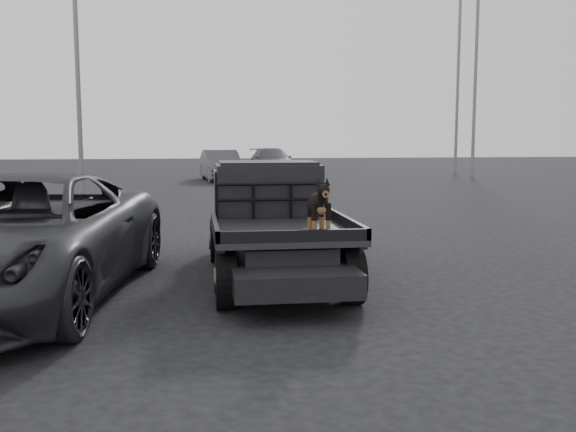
{
  "coord_description": "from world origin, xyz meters",
  "views": [
    {
      "loc": [
        -1.58,
        -7.39,
        2.21
      ],
      "look_at": [
        -0.55,
        -0.13,
        1.3
      ],
      "focal_mm": 40.0,
      "sensor_mm": 36.0,
      "label": 1
    }
  ],
  "objects": [
    {
      "name": "ute_cab",
      "position": [
        -0.41,
        3.39,
        1.36
      ],
      "size": [
        1.72,
        1.3,
        0.88
      ],
      "primitive_type": null,
      "color": "black",
      "rests_on": "flatbed_ute"
    },
    {
      "name": "parked_suv",
      "position": [
        -3.99,
        1.54,
        0.86
      ],
      "size": [
        3.67,
        6.53,
        1.72
      ],
      "primitive_type": "imported",
      "rotation": [
        0.0,
        0.0,
        -0.14
      ],
      "color": "#2D2D32",
      "rests_on": "ground"
    },
    {
      "name": "distant_car_a",
      "position": [
        -0.37,
        25.27,
        0.78
      ],
      "size": [
        2.2,
        4.88,
        1.56
      ],
      "primitive_type": "imported",
      "rotation": [
        0.0,
        0.0,
        0.12
      ],
      "color": "#4B4A4F",
      "rests_on": "ground"
    },
    {
      "name": "dog",
      "position": [
        -0.01,
        0.78,
        1.29
      ],
      "size": [
        0.32,
        0.6,
        0.74
      ],
      "primitive_type": null,
      "color": "black",
      "rests_on": "flatbed_ute"
    },
    {
      "name": "floodlight_far",
      "position": [
        14.01,
        29.89,
        8.77
      ],
      "size": [
        1.08,
        0.28,
        16.33
      ],
      "color": "slate",
      "rests_on": "ground"
    },
    {
      "name": "headache_rack",
      "position": [
        -0.41,
        2.64,
        1.2
      ],
      "size": [
        1.8,
        0.08,
        0.55
      ],
      "primitive_type": null,
      "color": "black",
      "rests_on": "flatbed_ute"
    },
    {
      "name": "distant_car_b",
      "position": [
        2.72,
        29.71,
        0.78
      ],
      "size": [
        2.48,
        5.5,
        1.56
      ],
      "primitive_type": "imported",
      "rotation": [
        0.0,
        0.0,
        0.05
      ],
      "color": "#4A4B50",
      "rests_on": "ground"
    },
    {
      "name": "flatbed_ute",
      "position": [
        -0.41,
        2.44,
        0.46
      ],
      "size": [
        2.0,
        5.4,
        0.92
      ],
      "primitive_type": null,
      "color": "black",
      "rests_on": "ground"
    },
    {
      "name": "floodlight_mid",
      "position": [
        13.23,
        25.7,
        7.64
      ],
      "size": [
        1.08,
        0.28,
        14.08
      ],
      "color": "slate",
      "rests_on": "ground"
    },
    {
      "name": "ground",
      "position": [
        0.0,
        0.0,
        0.0
      ],
      "size": [
        120.0,
        120.0,
        0.0
      ],
      "primitive_type": "plane",
      "color": "black",
      "rests_on": "ground"
    }
  ]
}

